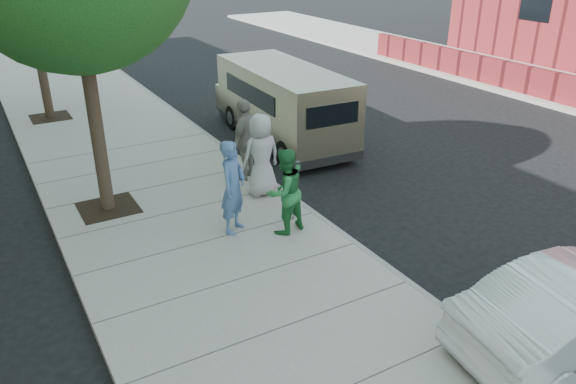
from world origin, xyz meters
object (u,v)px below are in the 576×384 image
object	(u,v)px
parking_meter	(294,178)
person_striped_polo	(245,139)
person_officer	(233,187)
van	(282,103)
person_green_shirt	(285,191)
person_gray_shirt	(261,155)

from	to	relation	value
parking_meter	person_striped_polo	xyz separation A→B (m)	(0.12, 2.46, 0.05)
parking_meter	person_officer	size ratio (longest dim) A/B	0.68
van	person_green_shirt	bearing A→B (deg)	-116.11
van	person_officer	xyz separation A→B (m)	(-3.66, -4.56, -0.05)
parking_meter	van	bearing A→B (deg)	76.20
person_officer	person_green_shirt	distance (m)	1.00
person_officer	person_green_shirt	bearing A→B (deg)	-70.50
parking_meter	van	world-z (taller)	van
person_officer	person_green_shirt	size ratio (longest dim) A/B	1.09
van	person_green_shirt	distance (m)	5.81
parking_meter	person_green_shirt	world-z (taller)	person_green_shirt
person_officer	person_gray_shirt	xyz separation A→B (m)	(1.27, 1.26, -0.00)
person_gray_shirt	person_green_shirt	bearing A→B (deg)	74.22
person_officer	person_gray_shirt	distance (m)	1.79
parking_meter	person_gray_shirt	bearing A→B (deg)	102.70
person_officer	person_striped_polo	world-z (taller)	person_striped_polo
person_gray_shirt	person_officer	bearing A→B (deg)	42.29
van	person_officer	distance (m)	5.84
person_striped_polo	parking_meter	bearing A→B (deg)	48.60
van	person_green_shirt	world-z (taller)	van
person_officer	parking_meter	bearing A→B (deg)	-46.46
van	person_green_shirt	size ratio (longest dim) A/B	3.42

